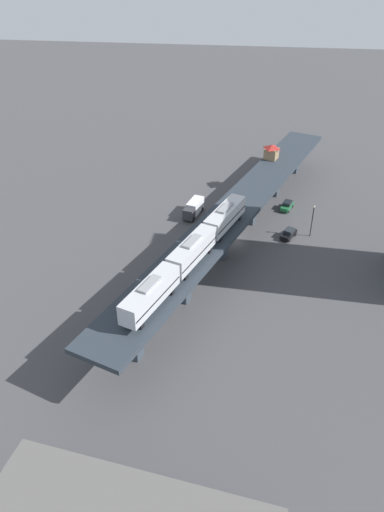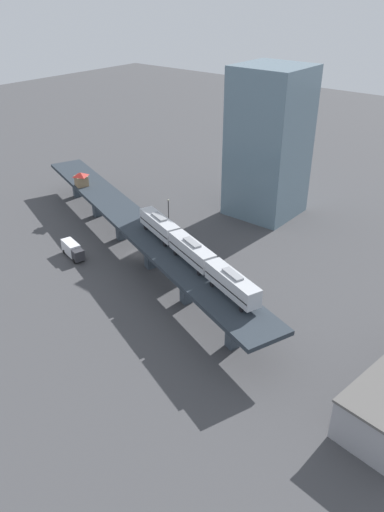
{
  "view_description": "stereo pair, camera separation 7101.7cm",
  "coord_description": "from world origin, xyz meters",
  "px_view_note": "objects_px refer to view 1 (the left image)",
  "views": [
    {
      "loc": [
        -2.71,
        85.98,
        52.91
      ],
      "look_at": [
        5.95,
        20.47,
        9.32
      ],
      "focal_mm": 35.0,
      "sensor_mm": 36.0,
      "label": 1
    },
    {
      "loc": [
        66.47,
        69.95,
        53.01
      ],
      "look_at": [
        5.95,
        20.47,
        9.32
      ],
      "focal_mm": 35.0,
      "sensor_mm": 36.0,
      "label": 2
    }
  ],
  "objects_px": {
    "subway_train": "(192,251)",
    "street_car_black": "(289,234)",
    "delivery_truck": "(194,208)",
    "street_car_green": "(287,206)",
    "street_lamp": "(312,218)",
    "signal_hut": "(271,151)"
  },
  "relations": [
    {
      "from": "subway_train",
      "to": "street_car_black",
      "type": "xyz_separation_m",
      "value": [
        -16.78,
        -23.41,
        -9.42
      ]
    },
    {
      "from": "subway_train",
      "to": "delivery_truck",
      "type": "xyz_separation_m",
      "value": [
        3.65,
        -30.29,
        -8.6
      ]
    },
    {
      "from": "street_car_green",
      "to": "street_lamp",
      "type": "height_order",
      "value": "street_lamp"
    },
    {
      "from": "street_car_black",
      "to": "street_lamp",
      "type": "xyz_separation_m",
      "value": [
        -4.4,
        -1.23,
        3.17
      ]
    },
    {
      "from": "subway_train",
      "to": "street_car_green",
      "type": "relative_size",
      "value": 7.56
    },
    {
      "from": "subway_train",
      "to": "signal_hut",
      "type": "bearing_deg",
      "value": -105.37
    },
    {
      "from": "subway_train",
      "to": "delivery_truck",
      "type": "distance_m",
      "value": 31.7
    },
    {
      "from": "street_lamp",
      "to": "signal_hut",
      "type": "bearing_deg",
      "value": -67.71
    },
    {
      "from": "street_lamp",
      "to": "delivery_truck",
      "type": "bearing_deg",
      "value": -12.81
    },
    {
      "from": "subway_train",
      "to": "signal_hut",
      "type": "distance_m",
      "value": 47.37
    },
    {
      "from": "street_car_green",
      "to": "delivery_truck",
      "type": "relative_size",
      "value": 0.63
    },
    {
      "from": "subway_train",
      "to": "street_lamp",
      "type": "height_order",
      "value": "subway_train"
    },
    {
      "from": "subway_train",
      "to": "street_car_black",
      "type": "bearing_deg",
      "value": -125.63
    },
    {
      "from": "delivery_truck",
      "to": "street_car_green",
      "type": "bearing_deg",
      "value": -165.02
    },
    {
      "from": "signal_hut",
      "to": "delivery_truck",
      "type": "distance_m",
      "value": 23.68
    },
    {
      "from": "signal_hut",
      "to": "street_car_black",
      "type": "bearing_deg",
      "value": 100.75
    },
    {
      "from": "signal_hut",
      "to": "street_car_black",
      "type": "relative_size",
      "value": 0.87
    },
    {
      "from": "street_car_black",
      "to": "delivery_truck",
      "type": "xyz_separation_m",
      "value": [
        20.43,
        -6.88,
        0.82
      ]
    },
    {
      "from": "street_car_green",
      "to": "street_car_black",
      "type": "height_order",
      "value": "same"
    },
    {
      "from": "delivery_truck",
      "to": "street_car_black",
      "type": "bearing_deg",
      "value": 161.39
    },
    {
      "from": "street_car_green",
      "to": "subway_train",
      "type": "bearing_deg",
      "value": 64.89
    },
    {
      "from": "subway_train",
      "to": "street_car_black",
      "type": "height_order",
      "value": "subway_train"
    }
  ]
}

